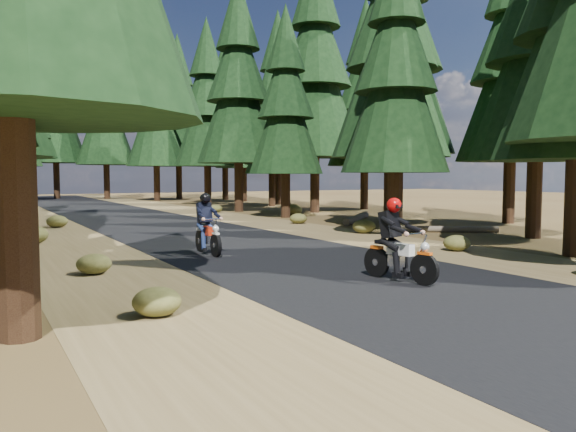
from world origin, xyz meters
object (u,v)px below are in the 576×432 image
object	(u,v)px
log_near	(357,218)
rider_lead	(400,254)
rider_follow	(208,234)
log_far	(449,229)

from	to	relation	value
log_near	rider_lead	bearing A→B (deg)	-166.77
rider_follow	log_near	bearing A→B (deg)	-143.81
log_near	rider_follow	distance (m)	12.52
log_near	rider_lead	world-z (taller)	rider_lead
log_far	rider_follow	bearing A→B (deg)	-139.31
log_near	log_far	xyz separation A→B (m)	(-0.07, -5.96, -0.04)
log_far	rider_follow	xyz separation A→B (m)	(-10.21, -1.18, 0.44)
log_far	rider_lead	xyz separation A→B (m)	(-8.29, -6.78, 0.45)
log_near	rider_follow	size ratio (longest dim) A/B	2.81
rider_follow	log_far	bearing A→B (deg)	-171.97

